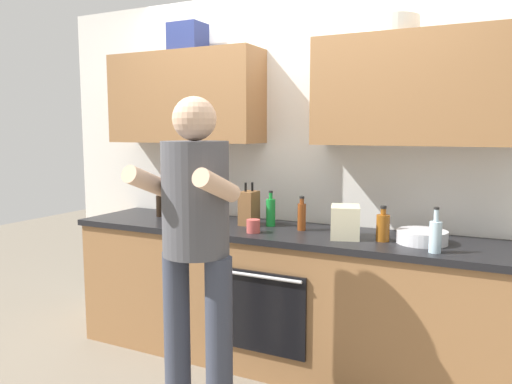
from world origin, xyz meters
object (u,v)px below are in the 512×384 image
Objects in this scene: bottle_vinegar at (302,216)px; mixing_bowl at (422,237)px; cup_ceramic at (253,226)px; person_standing at (196,235)px; bottle_hotsauce at (174,204)px; bottle_soy at (161,205)px; bottle_soda at (271,212)px; cup_tea at (201,215)px; bottle_juice at (192,200)px; knife_block at (249,208)px; bottle_water at (435,236)px; bottle_syrup at (383,227)px; grocery_bag_rice at (345,222)px.

bottle_vinegar is 0.75m from mixing_bowl.
person_standing is at bearing -89.66° from cup_ceramic.
bottle_vinegar reaches higher than cup_ceramic.
person_standing is 7.73× the size of bottle_vinegar.
bottle_hotsauce reaches higher than bottle_soy.
cup_tea is at bearing -170.95° from bottle_soda.
bottle_soy is at bearing 165.71° from cup_ceramic.
bottle_juice is 1.38× the size of bottle_soda.
cup_tea is 0.36m from knife_block.
bottle_water reaches higher than bottle_hotsauce.
person_standing is 5.89× the size of knife_block.
bottle_juice is at bearing 177.55° from mixing_bowl.
bottle_syrup is at bearing -3.67° from bottle_soy.
bottle_juice is 1.44× the size of bottle_hotsauce.
bottle_vinegar is 0.93× the size of bottle_soda.
bottle_soy reaches higher than cup_tea.
bottle_hotsauce is at bearing 158.44° from cup_ceramic.
bottle_syrup is at bearing -2.31° from cup_tea.
cup_ceramic is 0.27m from knife_block.
bottle_hotsauce is at bearing 157.33° from bottle_juice.
person_standing is 7.52× the size of bottle_hotsauce.
cup_tea is at bearing 176.90° from grocery_bag_rice.
knife_block reaches higher than bottle_vinegar.
bottle_water is 1.13× the size of grocery_bag_rice.
bottle_juice is at bearing -178.61° from bottle_soda.
person_standing reaches higher than mixing_bowl.
bottle_soda reaches higher than bottle_hotsauce.
bottle_water is 1.26m from knife_block.
bottle_soy is 1.01× the size of grocery_bag_rice.
knife_block reaches higher than mixing_bowl.
person_standing is at bearing -49.34° from bottle_hotsauce.
knife_block is (0.47, -0.01, -0.02)m from bottle_juice.
bottle_soda is 1.10× the size of bottle_soy.
grocery_bag_rice is (-0.22, -0.01, 0.01)m from bottle_syrup.
grocery_bag_rice is at bearing -8.72° from knife_block.
bottle_vinegar is at bearing 2.90° from cup_tea.
knife_block is (0.35, 0.05, 0.07)m from cup_tea.
bottle_vinegar reaches higher than cup_tea.
cup_ceramic is (0.85, -0.34, -0.04)m from bottle_hotsauce.
cup_tea is (0.11, -0.06, -0.09)m from bottle_juice.
cup_tea is at bearing 121.05° from person_standing.
bottle_hotsauce is 1.43m from grocery_bag_rice.
cup_ceramic reaches higher than mixing_bowl.
bottle_soda is 1.11× the size of grocery_bag_rice.
bottle_water is 1.72m from bottle_juice.
bottle_juice is at bearing 158.89° from cup_ceramic.
grocery_bag_rice is at bearing -173.02° from mixing_bowl.
bottle_water reaches higher than grocery_bag_rice.
mixing_bowl is at bearing -2.45° from bottle_juice.
person_standing reaches higher than bottle_soy.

